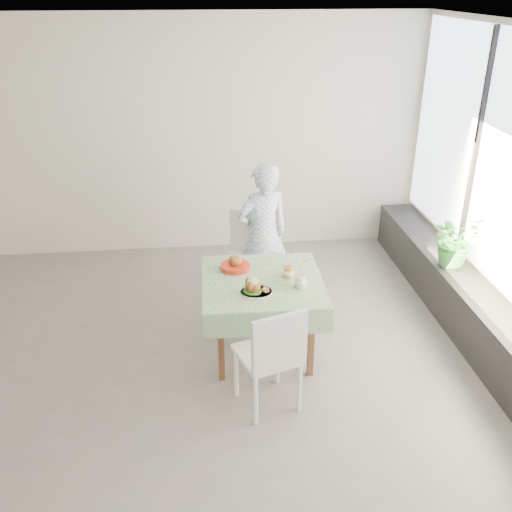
{
  "coord_description": "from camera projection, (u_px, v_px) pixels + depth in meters",
  "views": [
    {
      "loc": [
        0.25,
        -4.21,
        3.09
      ],
      "look_at": [
        0.74,
        0.17,
        0.96
      ],
      "focal_mm": 40.0,
      "sensor_mm": 36.0,
      "label": 1
    }
  ],
  "objects": [
    {
      "name": "floor",
      "position": [
        176.0,
        364.0,
        5.09
      ],
      "size": [
        6.0,
        6.0,
        0.0
      ],
      "primitive_type": "plane",
      "color": "#625F5C",
      "rests_on": "ground"
    },
    {
      "name": "ceiling",
      "position": [
        151.0,
        28.0,
        3.86
      ],
      "size": [
        6.0,
        6.0,
        0.0
      ],
      "primitive_type": "plane",
      "rotation": [
        3.14,
        0.0,
        0.0
      ],
      "color": "white",
      "rests_on": "ground"
    },
    {
      "name": "wall_back",
      "position": [
        172.0,
        139.0,
        6.71
      ],
      "size": [
        6.0,
        0.02,
        2.8
      ],
      "primitive_type": "cube",
      "color": "beige",
      "rests_on": "ground"
    },
    {
      "name": "wall_front",
      "position": [
        145.0,
        457.0,
        2.24
      ],
      "size": [
        6.0,
        0.02,
        2.8
      ],
      "primitive_type": "cube",
      "color": "beige",
      "rests_on": "ground"
    },
    {
      "name": "window_ledge",
      "position": [
        480.0,
        322.0,
        5.26
      ],
      "size": [
        0.4,
        4.8,
        0.5
      ],
      "primitive_type": "cube",
      "color": "black",
      "rests_on": "ground"
    },
    {
      "name": "cafe_table",
      "position": [
        262.0,
        308.0,
        5.07
      ],
      "size": [
        1.07,
        1.07,
        0.74
      ],
      "color": "brown",
      "rests_on": "ground"
    },
    {
      "name": "chair_far",
      "position": [
        246.0,
        279.0,
        5.88
      ],
      "size": [
        0.62,
        0.62,
        0.99
      ],
      "color": "white",
      "rests_on": "ground"
    },
    {
      "name": "chair_near",
      "position": [
        268.0,
        375.0,
        4.49
      ],
      "size": [
        0.56,
        0.56,
        0.93
      ],
      "color": "white",
      "rests_on": "ground"
    },
    {
      "name": "diner",
      "position": [
        263.0,
        235.0,
        5.79
      ],
      "size": [
        0.63,
        0.51,
        1.51
      ],
      "primitive_type": "imported",
      "rotation": [
        0.0,
        0.0,
        3.44
      ],
      "color": "#81A5CF",
      "rests_on": "ground"
    },
    {
      "name": "main_dish",
      "position": [
        254.0,
        288.0,
        4.72
      ],
      "size": [
        0.28,
        0.28,
        0.14
      ],
      "color": "white",
      "rests_on": "cafe_table"
    },
    {
      "name": "juice_cup_orange",
      "position": [
        288.0,
        271.0,
        4.97
      ],
      "size": [
        0.1,
        0.1,
        0.28
      ],
      "color": "white",
      "rests_on": "cafe_table"
    },
    {
      "name": "juice_cup_lemonade",
      "position": [
        300.0,
        280.0,
        4.81
      ],
      "size": [
        0.11,
        0.11,
        0.3
      ],
      "color": "white",
      "rests_on": "cafe_table"
    },
    {
      "name": "second_dish",
      "position": [
        235.0,
        265.0,
        5.13
      ],
      "size": [
        0.27,
        0.27,
        0.13
      ],
      "color": "red",
      "rests_on": "cafe_table"
    },
    {
      "name": "potted_plant",
      "position": [
        456.0,
        239.0,
        5.65
      ],
      "size": [
        0.58,
        0.53,
        0.55
      ],
      "primitive_type": "imported",
      "rotation": [
        0.0,
        0.0,
        0.22
      ],
      "color": "#2E832B",
      "rests_on": "window_ledge"
    }
  ]
}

